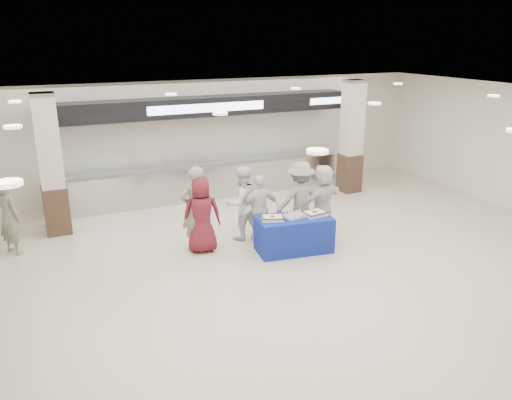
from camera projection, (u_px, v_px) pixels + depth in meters
name	position (u px, v px, depth m)	size (l,w,h in m)	color
ground	(298.00, 275.00, 9.51)	(14.00, 14.00, 0.00)	beige
serving_line	(205.00, 157.00, 13.83)	(8.70, 0.85, 2.80)	#ADAFB4
column_left	(51.00, 169.00, 11.12)	(0.55, 0.55, 3.20)	#352318
column_right	(351.00, 140.00, 14.23)	(0.55, 0.55, 3.20)	#352318
display_table	(294.00, 234.00, 10.49)	(1.55, 0.78, 0.75)	navy
sheet_cake_left	(273.00, 218.00, 10.24)	(0.53, 0.48, 0.09)	silver
sheet_cake_right	(315.00, 213.00, 10.49)	(0.51, 0.42, 0.10)	silver
cupcake_tray	(295.00, 215.00, 10.38)	(0.50, 0.40, 0.07)	#ACACB1
civilian_maroon	(202.00, 215.00, 10.35)	(0.80, 0.52, 1.64)	maroon
soldier_a	(196.00, 209.00, 10.40)	(0.67, 0.44, 1.83)	slate
chef_tall	(241.00, 203.00, 11.03)	(0.81, 0.63, 1.66)	white
chef_short	(260.00, 208.00, 10.92)	(0.88, 0.37, 1.50)	white
soldier_b	(300.00, 200.00, 11.08)	(1.13, 0.65, 1.75)	slate
civilian_white	(322.00, 199.00, 11.33)	(1.50, 0.48, 1.62)	white
soldier_bg	(9.00, 217.00, 10.26)	(0.59, 0.39, 1.61)	slate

